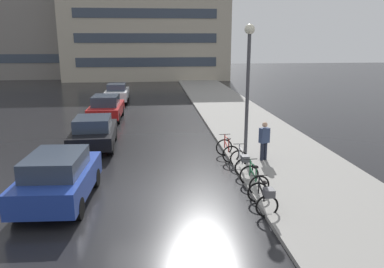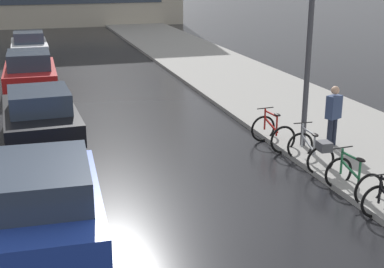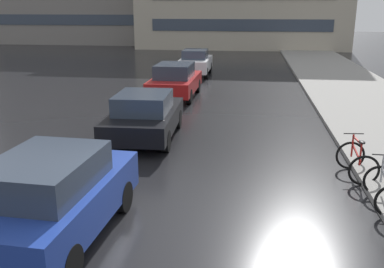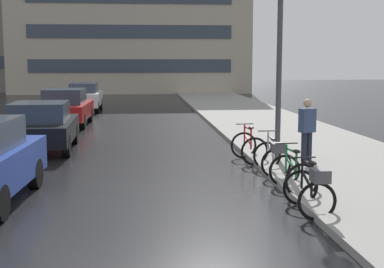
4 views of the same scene
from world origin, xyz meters
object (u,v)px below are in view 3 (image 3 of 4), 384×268
Objects in this scene: car_blue at (51,196)px; car_red at (175,80)px; car_black at (144,116)px; bicycle_farthest at (357,161)px; car_white at (196,62)px.

car_red is at bearing 90.05° from car_blue.
car_blue reaches higher than car_black.
bicycle_farthest is 16.84m from car_white.
car_red is (-0.01, 12.79, -0.04)m from car_blue.
car_red is (-6.13, 8.99, 0.38)m from bicycle_farthest.
car_white is (0.09, 6.73, -0.00)m from car_red.
car_white is at bearing 89.25° from car_red.
bicycle_farthest is 0.29× the size of car_white.
car_red is at bearing 91.41° from car_black.
car_white is (-0.07, 13.26, 0.04)m from car_black.
car_blue is at bearing -148.13° from bicycle_farthest.
car_blue is 0.94× the size of car_red.
car_blue is at bearing -89.95° from car_red.
car_blue reaches higher than car_red.
car_black is (0.15, 6.26, -0.08)m from car_blue.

